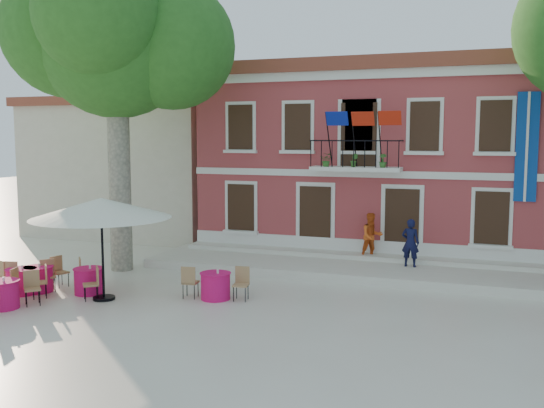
{
  "coord_description": "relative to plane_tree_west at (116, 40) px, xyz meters",
  "views": [
    {
      "loc": [
        6.45,
        -15.68,
        4.66
      ],
      "look_at": [
        -0.43,
        3.5,
        2.37
      ],
      "focal_mm": 40.0,
      "sensor_mm": 36.0,
      "label": 1
    }
  ],
  "objects": [
    {
      "name": "ground",
      "position": [
        5.54,
        -2.17,
        -7.88
      ],
      "size": [
        90.0,
        90.0,
        0.0
      ],
      "primitive_type": "plane",
      "color": "beige",
      "rests_on": "ground"
    },
    {
      "name": "main_building",
      "position": [
        7.55,
        7.82,
        -4.1
      ],
      "size": [
        13.5,
        9.59,
        7.5
      ],
      "color": "#A23A3C",
      "rests_on": "ground"
    },
    {
      "name": "neighbor_west",
      "position": [
        -3.96,
        8.83,
        -4.66
      ],
      "size": [
        9.4,
        9.4,
        6.4
      ],
      "color": "beige",
      "rests_on": "ground"
    },
    {
      "name": "terrace",
      "position": [
        7.54,
        2.23,
        -7.73
      ],
      "size": [
        14.0,
        3.4,
        0.3
      ],
      "primitive_type": "cube",
      "color": "silver",
      "rests_on": "ground"
    },
    {
      "name": "plane_tree_west",
      "position": [
        0.0,
        0.0,
        0.0
      ],
      "size": [
        5.45,
        5.45,
        10.71
      ],
      "color": "#A59E84",
      "rests_on": "ground"
    },
    {
      "name": "patio_umbrella",
      "position": [
        1.74,
        -3.53,
        -5.25
      ],
      "size": [
        3.94,
        3.94,
        2.93
      ],
      "color": "black",
      "rests_on": "ground"
    },
    {
      "name": "pedestrian_navy",
      "position": [
        9.61,
        2.51,
        -6.77
      ],
      "size": [
        0.62,
        0.43,
        1.62
      ],
      "primitive_type": "imported",
      "rotation": [
        0.0,
        0.0,
        3.07
      ],
      "color": "black",
      "rests_on": "terrace"
    },
    {
      "name": "pedestrian_orange",
      "position": [
        8.17,
        3.3,
        -6.75
      ],
      "size": [
        1.02,
        0.96,
        1.66
      ],
      "primitive_type": "imported",
      "rotation": [
        0.0,
        0.0,
        0.56
      ],
      "color": "#DD561A",
      "rests_on": "terrace"
    },
    {
      "name": "cafe_table_0",
      "position": [
        -0.91,
        -3.85,
        -7.45
      ],
      "size": [
        1.81,
        1.81,
        0.95
      ],
      "color": "#D7146B",
      "rests_on": "ground"
    },
    {
      "name": "cafe_table_1",
      "position": [
        0.94,
        -3.14,
        -7.46
      ],
      "size": [
        1.58,
        1.73,
        0.95
      ],
      "color": "#D7146B",
      "rests_on": "ground"
    },
    {
      "name": "cafe_table_2",
      "position": [
        -0.29,
        -5.23,
        -7.45
      ],
      "size": [
        1.8,
        1.81,
        0.95
      ],
      "color": "#D7146B",
      "rests_on": "ground"
    },
    {
      "name": "cafe_table_3",
      "position": [
        -0.63,
        -3.46,
        -7.45
      ],
      "size": [
        1.79,
        1.82,
        0.95
      ],
      "color": "#D7146B",
      "rests_on": "ground"
    },
    {
      "name": "cafe_table_4",
      "position": [
        4.74,
        -2.42,
        -7.46
      ],
      "size": [
        1.96,
        0.9,
        0.95
      ],
      "color": "#D7146B",
      "rests_on": "ground"
    }
  ]
}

